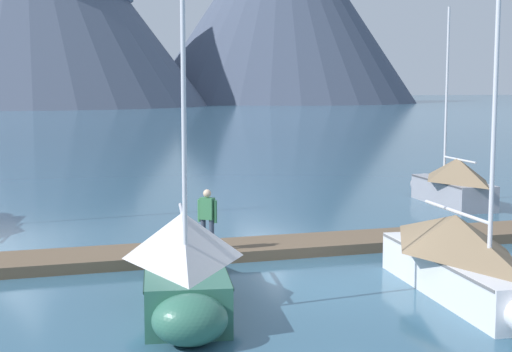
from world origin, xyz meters
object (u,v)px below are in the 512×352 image
at_px(sailboat_mid_dock_starboard, 451,182).
at_px(sailboat_second_berth, 184,264).
at_px(sailboat_mid_dock_port, 466,260).
at_px(person_on_dock, 207,216).

bearing_deg(sailboat_mid_dock_starboard, sailboat_second_berth, -140.00).
bearing_deg(sailboat_mid_dock_port, sailboat_mid_dock_starboard, 60.30).
bearing_deg(person_on_dock, sailboat_second_berth, -109.69).
height_order(sailboat_second_berth, sailboat_mid_dock_port, sailboat_second_berth).
bearing_deg(sailboat_mid_dock_starboard, person_on_dock, -149.33).
bearing_deg(sailboat_mid_dock_port, sailboat_second_berth, 170.00).
bearing_deg(sailboat_mid_dock_port, person_on_dock, 132.46).
bearing_deg(sailboat_second_berth, sailboat_mid_dock_port, -10.00).
bearing_deg(person_on_dock, sailboat_mid_dock_starboard, 30.67).
relative_size(sailboat_second_berth, person_on_dock, 4.47).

